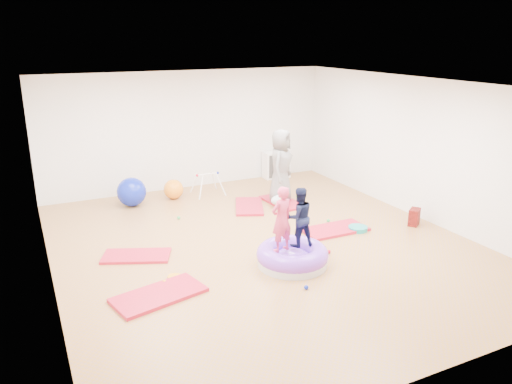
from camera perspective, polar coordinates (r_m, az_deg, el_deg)
name	(u,v)px	position (r m, az deg, el deg)	size (l,w,h in m)	color
room	(264,169)	(8.48, 0.88, 2.68)	(7.01, 8.01, 2.81)	#9C6B51
gym_mat_front_left	(159,295)	(7.39, -11.03, -11.48)	(1.29, 0.65, 0.05)	red
gym_mat_mid_left	(136,256)	(8.69, -13.51, -7.11)	(1.11, 0.56, 0.05)	red
gym_mat_center_back	(249,206)	(10.82, -0.78, -1.63)	(1.15, 0.58, 0.05)	red
gym_mat_right	(335,229)	(9.66, 9.00, -4.25)	(1.24, 0.62, 0.05)	red
gym_mat_rear_right	(283,202)	(11.11, 3.05, -1.14)	(1.15, 0.57, 0.05)	red
inflatable_cushion	(292,256)	(8.17, 4.17, -7.35)	(1.17, 1.17, 0.37)	silver
child_pink	(282,216)	(7.79, 2.94, -2.78)	(0.39, 0.26, 1.07)	#D13860
child_navy	(299,214)	(8.02, 4.94, -2.53)	(0.48, 0.37, 0.99)	#101635
adult_caregiver	(281,166)	(10.91, 2.85, 3.03)	(0.78, 0.51, 1.60)	slate
infant	(280,200)	(10.78, 2.75, -0.95)	(0.38, 0.39, 0.22)	silver
ball_pit_balls	(275,238)	(9.12, 2.21, -5.33)	(3.97, 3.87, 0.07)	red
exercise_ball_blue	(132,192)	(11.16, -14.04, 0.01)	(0.63, 0.63, 0.63)	#0E20AE
exercise_ball_orange	(174,189)	(11.49, -9.41, 0.32)	(0.45, 0.45, 0.45)	orange
infant_play_gym	(208,181)	(11.60, -5.54, 1.29)	(0.68, 0.65, 0.52)	white
cube_shelf	(276,165)	(13.02, 2.36, 3.14)	(0.69, 0.34, 0.69)	white
balance_disc	(358,228)	(9.75, 11.57, -4.11)	(0.36, 0.36, 0.08)	teal
backpack	(414,217)	(10.26, 17.63, -2.74)	(0.29, 0.18, 0.33)	#A71914
yellow_toy	(174,277)	(7.88, -9.30, -9.55)	(0.21, 0.21, 0.03)	orange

